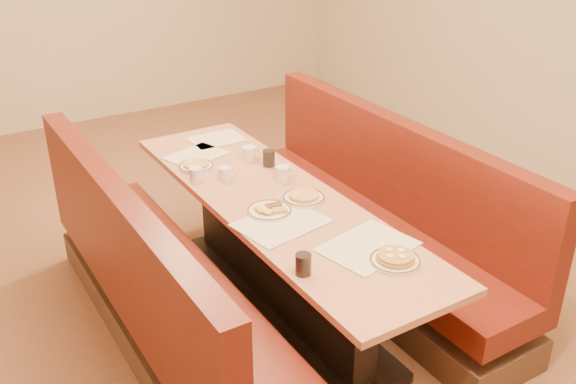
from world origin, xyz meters
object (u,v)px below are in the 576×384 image
booth_left (159,296)px  diner_table (276,256)px  eggs_plate (269,210)px  coffee_mug_a (283,173)px  booth_right (373,226)px  coffee_mug_b (225,173)px  pancake_plate (395,259)px  soda_tumbler_mid (269,158)px  coffee_mug_d (196,174)px  coffee_mug_c (250,153)px  soda_tumbler_near (303,264)px

booth_left → diner_table: bearing=0.0°
eggs_plate → coffee_mug_a: size_ratio=2.07×
booth_right → eggs_plate: booth_right is taller
booth_right → coffee_mug_a: size_ratio=21.03×
diner_table → coffee_mug_a: (0.17, 0.19, 0.42)m
booth_left → coffee_mug_b: (0.61, 0.37, 0.43)m
pancake_plate → soda_tumbler_mid: soda_tumbler_mid is taller
pancake_plate → coffee_mug_d: size_ratio=2.26×
eggs_plate → coffee_mug_d: size_ratio=2.26×
coffee_mug_d → soda_tumbler_mid: bearing=-1.6°
diner_table → coffee_mug_a: 0.49m
pancake_plate → coffee_mug_c: coffee_mug_c is taller
diner_table → coffee_mug_b: 0.57m
booth_left → coffee_mug_b: 0.83m
pancake_plate → eggs_plate: (-0.25, 0.75, -0.00)m
coffee_mug_c → coffee_mug_d: size_ratio=1.13×
eggs_plate → soda_tumbler_mid: size_ratio=2.35×
booth_right → coffee_mug_d: size_ratio=22.99×
booth_left → pancake_plate: 1.30m
coffee_mug_c → soda_tumbler_mid: size_ratio=1.17×
booth_right → coffee_mug_b: booth_right is taller
coffee_mug_a → coffee_mug_d: coffee_mug_a is taller
soda_tumbler_mid → booth_right: bearing=-38.4°
coffee_mug_a → coffee_mug_b: bearing=142.8°
soda_tumbler_near → coffee_mug_b: bearing=82.0°
booth_right → coffee_mug_c: size_ratio=20.42×
booth_left → soda_tumbler_near: booth_left is taller
soda_tumbler_mid → booth_left: bearing=-155.8°
booth_left → coffee_mug_a: booth_left is taller
coffee_mug_a → coffee_mug_c: (-0.02, 0.37, 0.00)m
eggs_plate → soda_tumbler_near: size_ratio=2.38×
coffee_mug_a → pancake_plate: bearing=-96.8°
soda_tumbler_near → soda_tumbler_mid: bearing=67.1°
eggs_plate → coffee_mug_c: coffee_mug_c is taller
eggs_plate → booth_left: bearing=168.7°
coffee_mug_d → soda_tumbler_near: size_ratio=1.05×
coffee_mug_a → soda_tumbler_mid: 0.23m
pancake_plate → coffee_mug_c: 1.43m
diner_table → coffee_mug_c: 0.72m
booth_left → coffee_mug_a: bearing=12.0°
booth_left → coffee_mug_d: size_ratio=22.99×
soda_tumbler_near → diner_table: bearing=68.8°
coffee_mug_a → diner_table: bearing=-136.3°
coffee_mug_d → diner_table: bearing=-55.9°
diner_table → coffee_mug_d: coffee_mug_d is taller
eggs_plate → coffee_mug_a: coffee_mug_a is taller
diner_table → coffee_mug_b: (-0.13, 0.37, 0.42)m
pancake_plate → soda_tumbler_near: 0.45m
booth_left → booth_right: (1.46, 0.00, 0.00)m
pancake_plate → booth_right: bearing=55.7°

